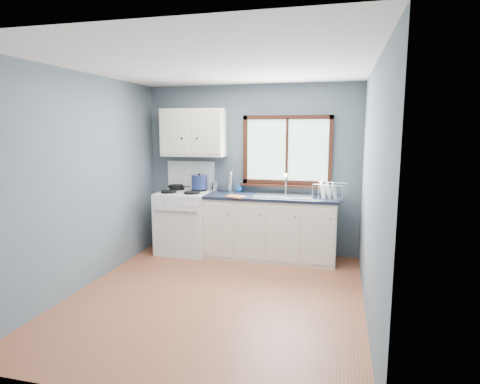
% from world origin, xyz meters
% --- Properties ---
extents(floor, '(3.20, 3.60, 0.02)m').
position_xyz_m(floor, '(0.00, 0.00, -0.01)').
color(floor, '#A55B3C').
rests_on(floor, ground).
extents(ceiling, '(3.20, 3.60, 0.02)m').
position_xyz_m(ceiling, '(0.00, 0.00, 2.51)').
color(ceiling, white).
rests_on(ceiling, wall_back).
extents(wall_back, '(3.20, 0.02, 2.50)m').
position_xyz_m(wall_back, '(0.00, 1.81, 1.25)').
color(wall_back, slate).
rests_on(wall_back, ground).
extents(wall_front, '(3.20, 0.02, 2.50)m').
position_xyz_m(wall_front, '(0.00, -1.81, 1.25)').
color(wall_front, slate).
rests_on(wall_front, ground).
extents(wall_left, '(0.02, 3.60, 2.50)m').
position_xyz_m(wall_left, '(-1.61, 0.00, 1.25)').
color(wall_left, slate).
rests_on(wall_left, ground).
extents(wall_right, '(0.02, 3.60, 2.50)m').
position_xyz_m(wall_right, '(1.61, 0.00, 1.25)').
color(wall_right, slate).
rests_on(wall_right, ground).
extents(gas_range, '(0.76, 0.69, 1.36)m').
position_xyz_m(gas_range, '(-0.95, 1.47, 0.49)').
color(gas_range, white).
rests_on(gas_range, floor).
extents(base_cabinets, '(1.85, 0.60, 0.88)m').
position_xyz_m(base_cabinets, '(0.36, 1.49, 0.41)').
color(base_cabinets, '#ECE3C8').
rests_on(base_cabinets, floor).
extents(countertop, '(1.89, 0.64, 0.04)m').
position_xyz_m(countertop, '(0.36, 1.49, 0.90)').
color(countertop, black).
rests_on(countertop, base_cabinets).
extents(sink, '(0.84, 0.46, 0.44)m').
position_xyz_m(sink, '(0.54, 1.49, 0.86)').
color(sink, silver).
rests_on(sink, countertop).
extents(window, '(1.36, 0.10, 1.03)m').
position_xyz_m(window, '(0.54, 1.77, 1.48)').
color(window, '#9EC6A8').
rests_on(window, wall_back).
extents(upper_cabinets, '(0.95, 0.35, 0.70)m').
position_xyz_m(upper_cabinets, '(-0.85, 1.63, 1.80)').
color(upper_cabinets, '#ECE3C8').
rests_on(upper_cabinets, wall_back).
extents(skillet, '(0.35, 0.26, 0.04)m').
position_xyz_m(skillet, '(-1.14, 1.60, 0.98)').
color(skillet, black).
rests_on(skillet, gas_range).
extents(stockpot, '(0.32, 0.32, 0.24)m').
position_xyz_m(stockpot, '(-0.76, 1.60, 1.07)').
color(stockpot, navy).
rests_on(stockpot, gas_range).
extents(utensil_crock, '(0.13, 0.13, 0.36)m').
position_xyz_m(utensil_crock, '(-0.54, 1.69, 0.99)').
color(utensil_crock, silver).
rests_on(utensil_crock, countertop).
extents(thermos, '(0.08, 0.08, 0.31)m').
position_xyz_m(thermos, '(-0.30, 1.65, 1.08)').
color(thermos, silver).
rests_on(thermos, countertop).
extents(soap_bottle, '(0.11, 0.11, 0.25)m').
position_xyz_m(soap_bottle, '(-0.17, 1.68, 1.04)').
color(soap_bottle, blue).
rests_on(soap_bottle, countertop).
extents(dish_towel, '(0.28, 0.24, 0.02)m').
position_xyz_m(dish_towel, '(-0.10, 1.24, 0.93)').
color(dish_towel, '#CE6834').
rests_on(dish_towel, countertop).
extents(dish_rack, '(0.47, 0.40, 0.22)m').
position_xyz_m(dish_rack, '(1.16, 1.47, 0.98)').
color(dish_rack, silver).
rests_on(dish_rack, countertop).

